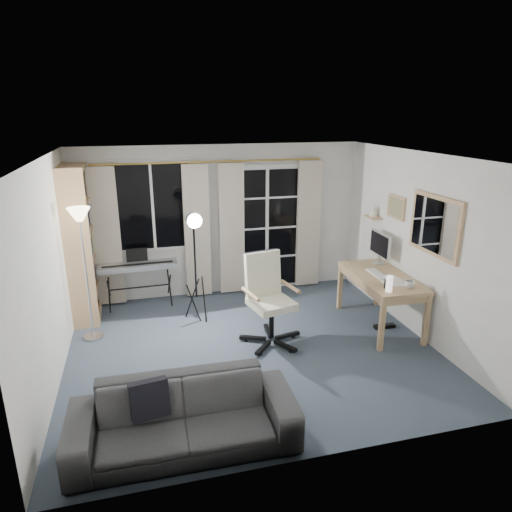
{
  "coord_description": "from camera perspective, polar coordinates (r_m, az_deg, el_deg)",
  "views": [
    {
      "loc": [
        -1.25,
        -5.02,
        2.89
      ],
      "look_at": [
        0.15,
        0.35,
        1.11
      ],
      "focal_mm": 32.0,
      "sensor_mm": 36.0,
      "label": 1
    }
  ],
  "objects": [
    {
      "name": "studio_light",
      "position": [
        6.21,
        -7.71,
        2.86
      ],
      "size": [
        0.29,
        0.33,
        1.63
      ],
      "rotation": [
        0.0,
        0.0,
        0.04
      ],
      "color": "black",
      "rests_on": "floor"
    },
    {
      "name": "wall_mirror",
      "position": [
        5.97,
        21.48,
        3.54
      ],
      "size": [
        0.04,
        0.94,
        0.74
      ],
      "color": "tan",
      "rests_on": "floor"
    },
    {
      "name": "torchiere_lamp",
      "position": [
        6.05,
        -20.99,
        2.48
      ],
      "size": [
        0.35,
        0.35,
        1.76
      ],
      "rotation": [
        0.0,
        0.0,
        0.33
      ],
      "color": "#B2B2B7",
      "rests_on": "floor"
    },
    {
      "name": "curtains",
      "position": [
        7.21,
        -5.3,
        3.27
      ],
      "size": [
        3.6,
        0.07,
        2.13
      ],
      "color": "gold",
      "rests_on": "floor"
    },
    {
      "name": "sofa",
      "position": [
        4.28,
        -9.1,
        -18.21
      ],
      "size": [
        2.01,
        0.62,
        0.78
      ],
      "rotation": [
        0.0,
        0.0,
        -0.02
      ],
      "color": "#29292B",
      "rests_on": "floor"
    },
    {
      "name": "keyboard_piano",
      "position": [
        7.08,
        -14.53,
        -1.36
      ],
      "size": [
        1.17,
        0.59,
        0.84
      ],
      "rotation": [
        0.0,
        0.0,
        0.03
      ],
      "color": "black",
      "rests_on": "floor"
    },
    {
      "name": "monitor",
      "position": [
        6.82,
        15.24,
        1.3
      ],
      "size": [
        0.18,
        0.54,
        0.47
      ],
      "rotation": [
        0.0,
        0.0,
        -0.03
      ],
      "color": "silver",
      "rests_on": "desk"
    },
    {
      "name": "framed_print",
      "position": [
        6.69,
        17.13,
        5.86
      ],
      "size": [
        0.03,
        0.42,
        0.32
      ],
      "color": "tan",
      "rests_on": "floor"
    },
    {
      "name": "office_chair",
      "position": [
        5.86,
        1.34,
        -4.29
      ],
      "size": [
        0.81,
        0.8,
        1.17
      ],
      "rotation": [
        0.0,
        0.0,
        0.22
      ],
      "color": "black",
      "rests_on": "floor"
    },
    {
      "name": "window",
      "position": [
        7.13,
        -12.81,
        6.08
      ],
      "size": [
        1.2,
        0.08,
        1.4
      ],
      "color": "white",
      "rests_on": "floor"
    },
    {
      "name": "desk",
      "position": [
        6.47,
        15.4,
        -3.11
      ],
      "size": [
        0.74,
        1.42,
        0.75
      ],
      "rotation": [
        0.0,
        0.0,
        -0.03
      ],
      "color": "tan",
      "rests_on": "floor"
    },
    {
      "name": "desk_clutter",
      "position": [
        6.28,
        15.82,
        -4.47
      ],
      "size": [
        0.46,
        0.85,
        0.95
      ],
      "rotation": [
        0.0,
        0.0,
        -0.03
      ],
      "color": "white",
      "rests_on": "desk"
    },
    {
      "name": "bookshelf",
      "position": [
        6.92,
        -21.36,
        1.05
      ],
      "size": [
        0.37,
        1.03,
        2.2
      ],
      "rotation": [
        0.0,
        0.0,
        0.02
      ],
      "color": "tan",
      "rests_on": "floor"
    },
    {
      "name": "floor",
      "position": [
        5.93,
        -0.56,
        -11.53
      ],
      "size": [
        4.5,
        4.0,
        0.02
      ],
      "primitive_type": "cube",
      "color": "#3E4B5A",
      "rests_on": "ground"
    },
    {
      "name": "mug",
      "position": [
        6.07,
        18.64,
        -3.26
      ],
      "size": [
        0.13,
        0.1,
        0.12
      ],
      "primitive_type": "imported",
      "rotation": [
        0.0,
        0.0,
        -0.03
      ],
      "color": "silver",
      "rests_on": "desk"
    },
    {
      "name": "wall_shelf",
      "position": [
        7.12,
        14.44,
        5.18
      ],
      "size": [
        0.16,
        0.3,
        0.18
      ],
      "color": "tan",
      "rests_on": "floor"
    },
    {
      "name": "french_door",
      "position": [
        7.5,
        1.3,
        3.37
      ],
      "size": [
        1.32,
        0.09,
        2.11
      ],
      "color": "white",
      "rests_on": "floor"
    }
  ]
}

